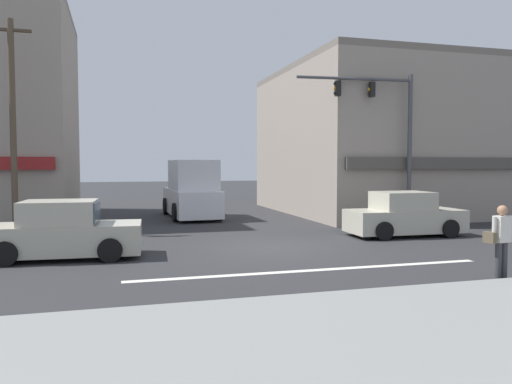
% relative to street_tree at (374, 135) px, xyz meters
% --- Properties ---
extents(ground_plane, '(120.00, 120.00, 0.00)m').
position_rel_street_tree_xyz_m(ground_plane, '(-7.54, -7.20, -3.99)').
color(ground_plane, '#2B2B2D').
extents(lane_marking_stripe, '(9.00, 0.24, 0.01)m').
position_rel_street_tree_xyz_m(lane_marking_stripe, '(-7.54, -10.70, -3.98)').
color(lane_marking_stripe, silver).
rests_on(lane_marking_stripe, ground).
extents(sidewalk_curb, '(40.00, 5.00, 0.16)m').
position_rel_street_tree_xyz_m(sidewalk_curb, '(-7.54, -15.70, -3.91)').
color(sidewalk_curb, gray).
rests_on(sidewalk_curb, ground).
extents(building_right_corner, '(13.25, 11.99, 7.61)m').
position_rel_street_tree_xyz_m(building_right_corner, '(3.07, 2.45, -0.18)').
color(building_right_corner, gray).
rests_on(building_right_corner, ground).
extents(street_tree, '(3.96, 3.96, 5.98)m').
position_rel_street_tree_xyz_m(street_tree, '(0.00, 0.00, 0.00)').
color(street_tree, '#4C3823').
rests_on(street_tree, ground).
extents(utility_pole_near_left, '(1.40, 0.22, 7.75)m').
position_rel_street_tree_xyz_m(utility_pole_near_left, '(-15.65, -2.02, 0.04)').
color(utility_pole_near_left, brown).
rests_on(utility_pole_near_left, ground).
extents(traffic_light_mast, '(4.88, 0.53, 6.20)m').
position_rel_street_tree_xyz_m(traffic_light_mast, '(-1.49, -3.73, 0.19)').
color(traffic_light_mast, '#47474C').
rests_on(traffic_light_mast, ground).
extents(box_truck_approaching_near, '(2.35, 5.65, 2.75)m').
position_rel_street_tree_xyz_m(box_truck_approaching_near, '(-8.61, 1.98, -2.73)').
color(box_truck_approaching_near, silver).
rests_on(box_truck_approaching_near, ground).
extents(sedan_parked_curbside, '(4.15, 1.97, 1.58)m').
position_rel_street_tree_xyz_m(sedan_parked_curbside, '(-2.19, -6.14, -3.28)').
color(sedan_parked_curbside, '#B7B29E').
rests_on(sedan_parked_curbside, ground).
extents(sedan_waiting_far, '(4.20, 2.09, 1.58)m').
position_rel_street_tree_xyz_m(sedan_waiting_far, '(-13.52, -7.42, -3.28)').
color(sedan_waiting_far, '#B7B29E').
rests_on(sedan_waiting_far, ground).
extents(pedestrian_foreground_with_bag, '(0.69, 0.30, 1.67)m').
position_rel_street_tree_xyz_m(pedestrian_foreground_with_bag, '(-4.02, -12.83, -3.04)').
color(pedestrian_foreground_with_bag, '#333338').
rests_on(pedestrian_foreground_with_bag, ground).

